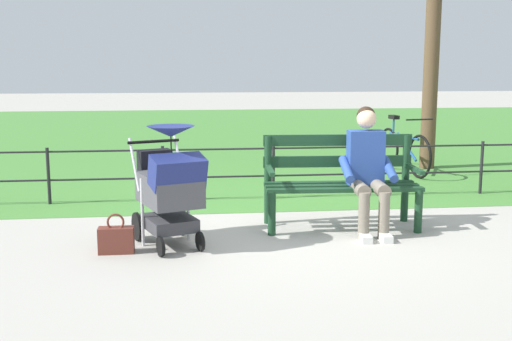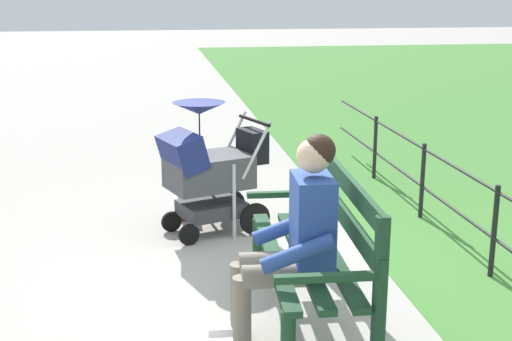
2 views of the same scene
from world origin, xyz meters
TOP-DOWN VIEW (x-y plane):
  - ground_plane at (0.00, 0.00)m, footprint 60.00×60.00m
  - park_bench at (-0.51, -0.11)m, footprint 1.62×0.67m
  - person_on_bench at (-0.74, 0.11)m, footprint 0.55×0.74m
  - stroller at (1.26, 0.43)m, footprint 0.76×0.99m
  - handbag at (1.75, 0.60)m, footprint 0.32×0.14m

SIDE VIEW (x-z plane):
  - ground_plane at x=0.00m, z-range 0.00..0.00m
  - handbag at x=1.75m, z-range -0.06..0.31m
  - park_bench at x=-0.51m, z-range 0.05..1.01m
  - stroller at x=1.26m, z-range 0.02..1.17m
  - person_on_bench at x=-0.74m, z-range 0.04..1.31m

